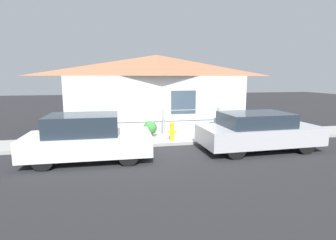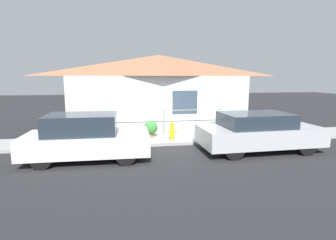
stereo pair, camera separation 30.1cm
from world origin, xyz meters
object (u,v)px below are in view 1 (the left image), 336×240
object	(u,v)px
car_left	(87,138)
potted_plant_by_fence	(85,130)
potted_plant_near_hydrant	(150,128)
fire_hydrant	(172,131)
potted_plant_corner	(212,127)
car_right	(258,131)

from	to	relation	value
car_left	potted_plant_by_fence	distance (m)	2.34
potted_plant_near_hydrant	potted_plant_by_fence	size ratio (longest dim) A/B	1.05
potted_plant_by_fence	fire_hydrant	bearing A→B (deg)	-14.61
potted_plant_by_fence	potted_plant_corner	world-z (taller)	potted_plant_by_fence
fire_hydrant	potted_plant_corner	bearing A→B (deg)	22.77
car_right	potted_plant_by_fence	xyz separation A→B (m)	(-5.84, 2.31, -0.20)
car_left	potted_plant_corner	distance (m)	5.29
potted_plant_by_fence	car_left	bearing A→B (deg)	-82.24
car_left	fire_hydrant	xyz separation A→B (m)	(2.89, 1.47, -0.19)
car_right	fire_hydrant	bearing A→B (deg)	149.59
potted_plant_by_fence	potted_plant_corner	xyz separation A→B (m)	(5.09, -0.04, -0.07)
fire_hydrant	potted_plant_corner	size ratio (longest dim) A/B	1.41
car_left	potted_plant_near_hydrant	xyz separation A→B (m)	(2.17, 2.22, -0.21)
fire_hydrant	potted_plant_corner	xyz separation A→B (m)	(1.89, 0.79, -0.10)
car_right	potted_plant_corner	world-z (taller)	car_right
car_right	potted_plant_corner	distance (m)	2.40
potted_plant_corner	potted_plant_by_fence	bearing A→B (deg)	179.52
potted_plant_near_hydrant	potted_plant_corner	size ratio (longest dim) A/B	1.25
car_left	potted_plant_by_fence	world-z (taller)	car_left
car_left	potted_plant_corner	bearing A→B (deg)	26.50
car_right	car_left	bearing A→B (deg)	178.75
potted_plant_near_hydrant	potted_plant_corner	bearing A→B (deg)	1.03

